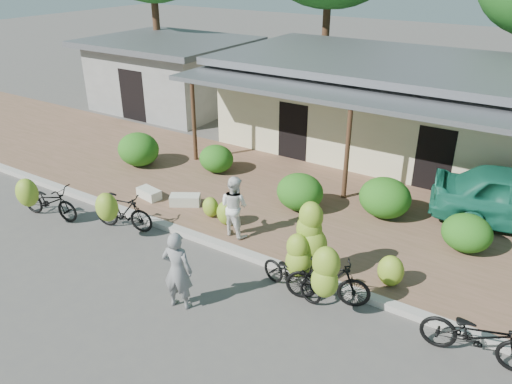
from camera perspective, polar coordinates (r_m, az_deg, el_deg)
ground at (r=10.57m, az=-3.84°, el=-13.62°), size 100.00×100.00×0.00m
sidewalk at (r=14.18m, az=8.15°, el=-2.47°), size 60.00×6.00×0.12m
curb at (r=11.87m, az=1.91°, el=-8.20°), size 60.00×0.25×0.15m
shop_main at (r=18.79m, az=16.31°, el=9.35°), size 13.00×8.50×3.35m
shop_grey at (r=24.23m, az=-9.82°, el=13.26°), size 7.00×6.00×3.15m
hedge_0 at (r=17.38m, az=-13.28°, el=4.77°), size 1.44×1.30×1.12m
hedge_1 at (r=16.47m, az=-4.55°, el=3.82°), size 1.16×1.04×0.91m
hedge_2 at (r=14.01m, az=5.04°, el=0.00°), size 1.34×1.20×1.04m
hedge_3 at (r=14.00m, az=14.52°, el=-0.63°), size 1.42×1.27×1.10m
hedge_4 at (r=13.10m, az=22.95°, el=-4.33°), size 1.19×1.07×0.93m
bike_far_left at (r=14.79m, az=-22.89°, el=-0.82°), size 1.96×1.37×1.43m
bike_left at (r=13.48m, az=-15.30°, el=-2.09°), size 1.76×1.32×1.35m
bike_center at (r=10.89m, az=5.20°, el=-7.25°), size 1.71×1.28×1.99m
bike_right at (r=10.37m, az=8.15°, el=-9.81°), size 1.85×1.36×1.72m
bike_far_right at (r=10.08m, az=24.04°, el=-14.73°), size 2.04×0.85×1.05m
loose_banana_a at (r=13.69m, az=-5.21°, el=-1.72°), size 0.46×0.39×0.58m
loose_banana_b at (r=13.25m, az=-3.42°, el=-2.41°), size 0.54×0.46×0.67m
loose_banana_c at (r=11.29m, az=15.14°, el=-8.69°), size 0.58×0.49×0.72m
sack_near at (r=14.48m, az=-8.11°, el=-0.90°), size 0.93×0.78×0.30m
sack_far at (r=15.07m, az=-12.12°, el=-0.16°), size 0.80×0.50×0.28m
vendor at (r=10.34m, az=-8.96°, el=-8.86°), size 0.73×0.58×1.76m
bystander at (r=12.57m, az=-2.50°, el=-1.62°), size 0.84×0.69×1.61m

